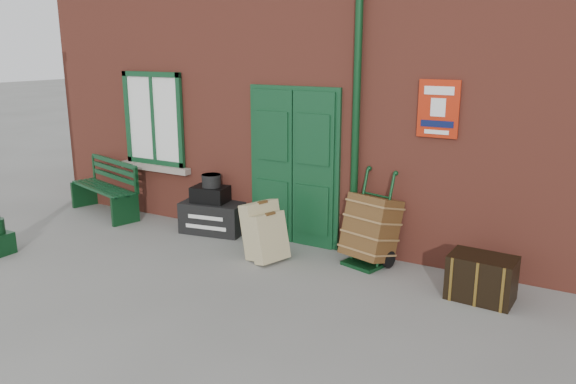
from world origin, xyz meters
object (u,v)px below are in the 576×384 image
Objects in this scene: bench at (107,186)px; houdini_trunk at (214,217)px; porter_trolley at (371,229)px; dark_trunk at (482,278)px.

houdini_trunk is (2.18, 0.09, -0.25)m from bench.
bench is at bearing 172.50° from houdini_trunk.
dark_trunk is at bearing 0.19° from porter_trolley.
houdini_trunk is 2.59m from porter_trolley.
porter_trolley is 1.57m from dark_trunk.
houdini_trunk is 4.10m from dark_trunk.
bench reaches higher than dark_trunk.
bench is 4.76m from porter_trolley.
bench is 1.70× the size of houdini_trunk.
porter_trolley is at bearing 167.86° from dark_trunk.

